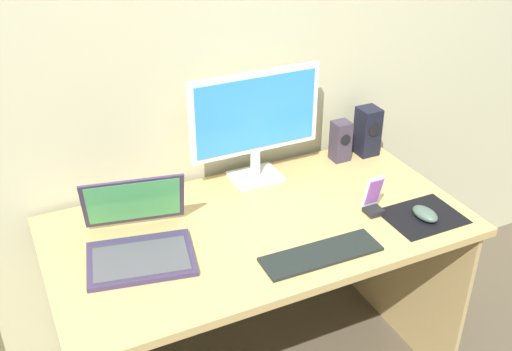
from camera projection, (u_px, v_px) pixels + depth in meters
wall_back at (209, 34)px, 2.03m from camera, size 6.00×0.04×2.50m
desk at (259, 261)px, 2.06m from camera, size 1.37×0.72×0.73m
monitor at (255, 120)px, 2.12m from camera, size 0.49×0.14×0.41m
speaker_right at (367, 131)px, 2.36m from camera, size 0.08×0.09×0.19m
speaker_near_monitor at (341, 141)px, 2.33m from camera, size 0.07×0.07×0.16m
laptop at (138, 239)px, 1.83m from camera, size 0.37×0.37×0.22m
keyboard_external at (321, 254)px, 1.83m from camera, size 0.38×0.12×0.01m
mousepad at (423, 216)px, 2.01m from camera, size 0.25×0.20×0.00m
mouse at (425, 214)px, 1.99m from camera, size 0.07×0.10×0.04m
phone_in_dock at (373, 200)px, 2.01m from camera, size 0.06×0.06×0.14m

